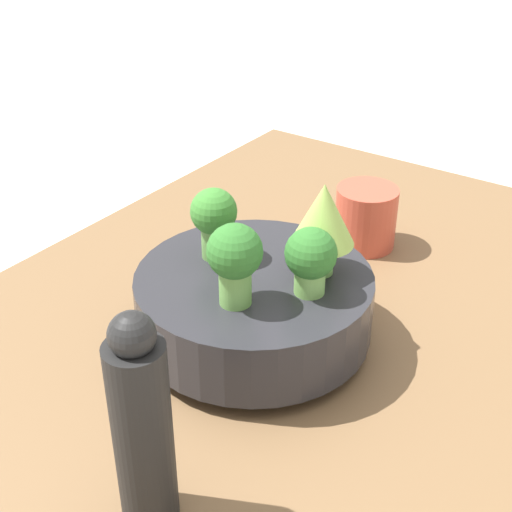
{
  "coord_description": "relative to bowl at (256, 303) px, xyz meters",
  "views": [
    {
      "loc": [
        -0.47,
        -0.31,
        0.48
      ],
      "look_at": [
        0.0,
        0.02,
        0.14
      ],
      "focal_mm": 50.0,
      "sensor_mm": 36.0,
      "label": 1
    }
  ],
  "objects": [
    {
      "name": "bowl",
      "position": [
        0.0,
        0.0,
        0.0
      ],
      "size": [
        0.23,
        0.23,
        0.08
      ],
      "color": "#28282D",
      "rests_on": "table"
    },
    {
      "name": "ground_plane",
      "position": [
        -0.0,
        -0.02,
        -0.08
      ],
      "size": [
        6.0,
        6.0,
        0.0
      ],
      "primitive_type": "plane",
      "color": "silver"
    },
    {
      "name": "cup",
      "position": [
        0.24,
        0.0,
        -0.01
      ],
      "size": [
        0.07,
        0.07,
        0.08
      ],
      "color": "#C64C38",
      "rests_on": "table"
    },
    {
      "name": "romanesco_piece_near",
      "position": [
        0.04,
        -0.05,
        0.09
      ],
      "size": [
        0.06,
        0.06,
        0.09
      ],
      "color": "#6BA34C",
      "rests_on": "bowl"
    },
    {
      "name": "broccoli_floret_left",
      "position": [
        -0.05,
        -0.01,
        0.08
      ],
      "size": [
        0.05,
        0.05,
        0.08
      ],
      "color": "#6BA34C",
      "rests_on": "bowl"
    },
    {
      "name": "table",
      "position": [
        -0.0,
        -0.02,
        -0.06
      ],
      "size": [
        1.02,
        0.68,
        0.04
      ],
      "color": "brown",
      "rests_on": "ground_plane"
    },
    {
      "name": "broccoli_floret_front",
      "position": [
        0.0,
        -0.06,
        0.07
      ],
      "size": [
        0.05,
        0.05,
        0.06
      ],
      "color": "#7AB256",
      "rests_on": "bowl"
    },
    {
      "name": "pepper_mill",
      "position": [
        -0.22,
        -0.06,
        0.04
      ],
      "size": [
        0.04,
        0.04,
        0.18
      ],
      "color": "black",
      "rests_on": "table"
    },
    {
      "name": "broccoli_floret_back",
      "position": [
        0.0,
        0.05,
        0.08
      ],
      "size": [
        0.05,
        0.05,
        0.07
      ],
      "color": "#609347",
      "rests_on": "bowl"
    }
  ]
}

